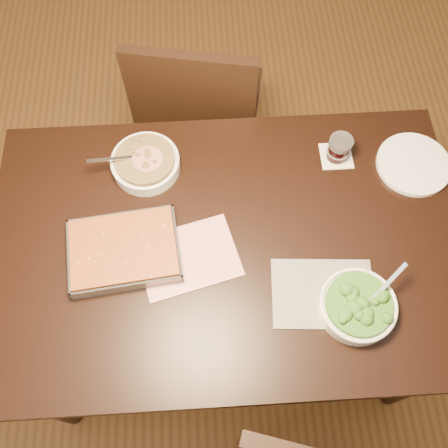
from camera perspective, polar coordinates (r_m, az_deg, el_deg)
The scene contains 11 objects.
ground at distance 2.17m, azimuth 0.30°, elevation -10.20°, with size 4.00×4.00×0.00m, color #492E14.
table at distance 1.55m, azimuth 0.41°, elevation -3.62°, with size 1.40×0.90×0.75m.
magazine_a at distance 1.44m, azimuth -4.09°, elevation -3.79°, with size 0.28×0.20×0.01m, color #C33747.
magazine_b at distance 1.43m, azimuth 11.24°, elevation -7.79°, with size 0.28×0.20×0.01m, color #27292F.
coaster at distance 1.64m, azimuth 12.69°, elevation 7.59°, with size 0.10×0.10×0.00m, color white.
stew_bowl at distance 1.57m, azimuth -8.97°, elevation 6.94°, with size 0.23×0.21×0.08m.
broccoli_bowl at distance 1.41m, azimuth 15.01°, elevation -9.02°, with size 0.21×0.21×0.08m.
baking_dish at distance 1.45m, azimuth -11.32°, elevation -3.01°, with size 0.33×0.26×0.06m.
wine_tumbler at distance 1.61m, azimuth 13.01°, elevation 8.47°, with size 0.07×0.07×0.08m.
dinner_plate at distance 1.69m, azimuth 20.84°, elevation 6.40°, with size 0.23×0.23×0.02m, color white.
chair_far at distance 2.00m, azimuth -2.83°, elevation 12.69°, with size 0.52×0.52×0.94m.
Camera 1 is at (-0.05, -0.58, 2.09)m, focal length 40.00 mm.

